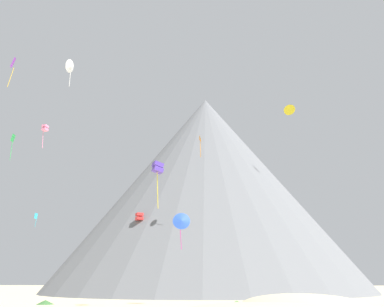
# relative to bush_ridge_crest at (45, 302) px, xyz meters

# --- Properties ---
(dune_foreground_left) EXTENTS (19.20, 21.41, 2.91)m
(dune_foreground_left) POSITION_rel_bush_ridge_crest_xyz_m (30.99, -2.65, -0.27)
(dune_foreground_left) COLOR beige
(dune_foreground_left) RESTS_ON ground_plane
(bush_ridge_crest) EXTENTS (3.02, 3.02, 0.54)m
(bush_ridge_crest) POSITION_rel_bush_ridge_crest_xyz_m (0.00, 0.00, 0.00)
(bush_ridge_crest) COLOR #386633
(bush_ridge_crest) RESTS_ON ground_plane
(bush_mid_center) EXTENTS (3.24, 3.24, 0.58)m
(bush_mid_center) POSITION_rel_bush_ridge_crest_xyz_m (23.71, -0.81, 0.02)
(bush_mid_center) COLOR #568442
(bush_mid_center) RESTS_ON ground_plane
(bush_far_right) EXTENTS (1.75, 1.75, 0.59)m
(bush_far_right) POSITION_rel_bush_ridge_crest_xyz_m (32.25, -8.46, 0.03)
(bush_far_right) COLOR #568442
(bush_far_right) RESTS_ON ground_plane
(rock_massif) EXTENTS (76.78, 76.78, 48.44)m
(rock_massif) POSITION_rel_bush_ridge_crest_xyz_m (18.71, 48.91, 21.96)
(rock_massif) COLOR slate
(rock_massif) RESTS_ON ground_plane
(kite_blue_low) EXTENTS (2.31, 1.06, 4.70)m
(kite_blue_low) POSITION_rel_bush_ridge_crest_xyz_m (16.94, 0.07, 9.89)
(kite_blue_low) COLOR blue
(kite_cyan_mid) EXTENTS (0.46, 0.62, 2.70)m
(kite_cyan_mid) POSITION_rel_bush_ridge_crest_xyz_m (-15.01, 27.97, 14.61)
(kite_cyan_mid) COLOR #33BCDB
(kite_green_mid) EXTENTS (0.41, 1.00, 4.42)m
(kite_green_mid) POSITION_rel_bush_ridge_crest_xyz_m (-11.60, 8.92, 24.31)
(kite_green_mid) COLOR green
(kite_yellow_high) EXTENTS (2.43, 1.27, 2.51)m
(kite_yellow_high) POSITION_rel_bush_ridge_crest_xyz_m (37.04, 33.09, 38.04)
(kite_yellow_high) COLOR yellow
(kite_indigo_mid) EXTENTS (1.63, 1.59, 5.61)m
(kite_indigo_mid) POSITION_rel_bush_ridge_crest_xyz_m (14.65, -5.79, 15.46)
(kite_indigo_mid) COLOR #5138B2
(kite_orange_high) EXTENTS (0.60, 1.39, 4.09)m
(kite_orange_high) POSITION_rel_bush_ridge_crest_xyz_m (18.28, 18.90, 27.04)
(kite_orange_high) COLOR orange
(kite_violet_high) EXTENTS (0.65, 0.56, 4.62)m
(kite_violet_high) POSITION_rel_bush_ridge_crest_xyz_m (-7.21, -1.88, 31.76)
(kite_violet_high) COLOR purple
(kite_red_mid) EXTENTS (1.69, 1.70, 1.35)m
(kite_red_mid) POSITION_rel_bush_ridge_crest_xyz_m (6.42, 25.14, 14.10)
(kite_red_mid) COLOR red
(kite_white_high) EXTENTS (1.31, 2.51, 5.27)m
(kite_white_high) POSITION_rel_bush_ridge_crest_xyz_m (-4.36, 12.16, 39.16)
(kite_white_high) COLOR white
(kite_pink_mid) EXTENTS (0.97, 1.00, 3.72)m
(kite_pink_mid) POSITION_rel_bush_ridge_crest_xyz_m (-4.38, 4.49, 24.66)
(kite_pink_mid) COLOR pink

